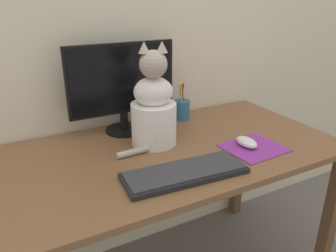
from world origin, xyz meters
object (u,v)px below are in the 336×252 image
at_px(computer_mouse_right, 247,142).
at_px(keyboard, 185,172).
at_px(pen_cup, 181,109).
at_px(monitor, 122,85).
at_px(cat, 154,108).

bearing_deg(computer_mouse_right, keyboard, -167.31).
bearing_deg(pen_cup, keyboard, -118.91).
relative_size(monitor, pen_cup, 2.66).
distance_m(monitor, cat, 0.20).
distance_m(monitor, pen_cup, 0.34).
bearing_deg(computer_mouse_right, cat, 146.56).
bearing_deg(monitor, keyboard, -85.23).
bearing_deg(pen_cup, computer_mouse_right, -80.34).
bearing_deg(pen_cup, cat, -141.17).
relative_size(computer_mouse_right, pen_cup, 0.59).
distance_m(monitor, computer_mouse_right, 0.57).
distance_m(keyboard, cat, 0.31).
distance_m(cat, pen_cup, 0.33).
xyz_separation_m(monitor, computer_mouse_right, (0.37, -0.39, -0.19)).
bearing_deg(cat, monitor, 125.53).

